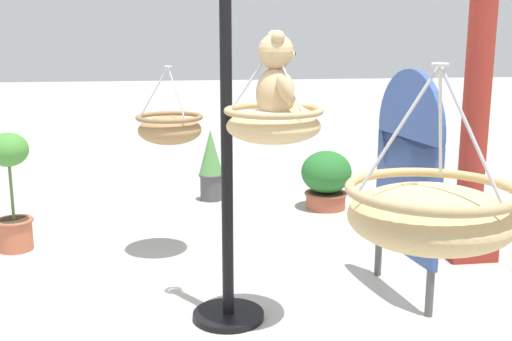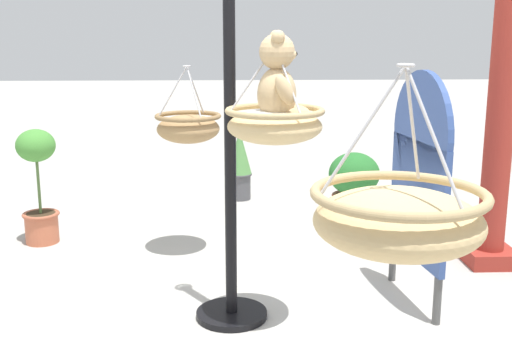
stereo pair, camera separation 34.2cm
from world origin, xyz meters
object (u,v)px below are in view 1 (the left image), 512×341
display_pole_central (227,186)px  potted_plant_bushy_green (11,189)px  potted_plant_fern_front (326,179)px  hanging_basket_with_teddy (273,123)px  hanging_basket_right_low (431,213)px  display_sign_board (408,167)px  hanging_basket_left_high (170,128)px  potted_plant_tall_leafy (211,164)px  teddy_bear (278,83)px  greenhouse_pillar_right (479,74)px

display_pole_central → potted_plant_bushy_green: display_pole_central is taller
potted_plant_fern_front → hanging_basket_with_teddy: bearing=-21.1°
hanging_basket_with_teddy → potted_plant_bushy_green: bearing=-131.9°
hanging_basket_right_low → display_sign_board: bearing=160.8°
hanging_basket_left_high → potted_plant_tall_leafy: bearing=165.8°
potted_plant_bushy_green → teddy_bear: bearing=48.5°
potted_plant_fern_front → teddy_bear: bearing=-20.6°
hanging_basket_right_low → greenhouse_pillar_right: size_ratio=0.22×
hanging_basket_left_high → hanging_basket_right_low: size_ratio=0.90×
potted_plant_tall_leafy → potted_plant_bushy_green: size_ratio=0.78×
hanging_basket_with_teddy → display_pole_central: bearing=-121.0°
hanging_basket_left_high → potted_plant_tall_leafy: size_ratio=0.79×
potted_plant_fern_front → hanging_basket_left_high: bearing=-52.8°
hanging_basket_with_teddy → teddy_bear: teddy_bear is taller
display_sign_board → hanging_basket_right_low: bearing=-19.2°
hanging_basket_left_high → potted_plant_bushy_green: bearing=-104.0°
potted_plant_fern_front → display_sign_board: bearing=-0.6°
hanging_basket_with_teddy → potted_plant_bushy_green: (-1.65, -1.84, -0.72)m
potted_plant_fern_front → hanging_basket_right_low: bearing=-9.2°
teddy_bear → potted_plant_fern_front: 2.91m
hanging_basket_right_low → potted_plant_tall_leafy: hanging_basket_right_low is taller
teddy_bear → potted_plant_fern_front: (-2.50, 0.94, -1.15)m
hanging_basket_with_teddy → potted_plant_tall_leafy: bearing=-177.1°
display_pole_central → hanging_basket_right_low: size_ratio=4.03×
hanging_basket_with_teddy → hanging_basket_left_high: 1.46m
teddy_bear → display_sign_board: bearing=111.0°
potted_plant_tall_leafy → potted_plant_bushy_green: potted_plant_bushy_green is taller
teddy_bear → display_sign_board: teddy_bear is taller
display_sign_board → potted_plant_fern_front: bearing=179.4°
display_pole_central → hanging_basket_right_low: (1.55, 0.58, 0.26)m
teddy_bear → greenhouse_pillar_right: size_ratio=0.17×
hanging_basket_with_teddy → display_sign_board: hanging_basket_with_teddy is taller
teddy_bear → hanging_basket_left_high: 1.52m
hanging_basket_left_high → display_sign_board: (0.98, 1.51, -0.14)m
hanging_basket_right_low → display_sign_board: size_ratio=0.44×
display_pole_central → teddy_bear: (0.15, 0.27, 0.61)m
potted_plant_tall_leafy → display_pole_central: bearing=-2.0°
display_pole_central → hanging_basket_right_low: display_pole_central is taller
hanging_basket_left_high → potted_plant_tall_leafy: 1.82m
hanging_basket_with_teddy → hanging_basket_right_low: hanging_basket_with_teddy is taller
hanging_basket_right_low → display_sign_board: (-1.75, 0.61, -0.22)m
teddy_bear → potted_plant_tall_leafy: 3.18m
hanging_basket_right_low → potted_plant_bushy_green: size_ratio=0.68×
hanging_basket_left_high → potted_plant_fern_front: bearing=127.2°
display_pole_central → potted_plant_fern_front: display_pole_central is taller
hanging_basket_with_teddy → greenhouse_pillar_right: (-1.00, 1.72, 0.19)m
potted_plant_tall_leafy → hanging_basket_right_low: bearing=6.3°
greenhouse_pillar_right → display_pole_central: bearing=-66.7°
display_pole_central → display_sign_board: 1.21m
hanging_basket_left_high → display_sign_board: 1.81m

